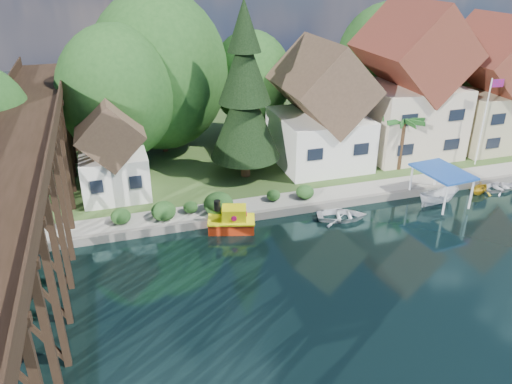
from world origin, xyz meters
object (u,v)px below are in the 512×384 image
Objects in this scene: house_center at (408,90)px; shed at (113,155)px; palm_tree at (404,122)px; tugboat at (232,221)px; house_right at (491,91)px; conifer at (245,96)px; house_left at (320,113)px; boat_white_b at (500,186)px; boat_yellow at (480,187)px; flagpole at (487,113)px; boat_canopy at (440,190)px; trestle_bridge at (26,196)px; boat_white_a at (342,214)px.

house_center is 27.20m from shed.
palm_tree is 1.36× the size of tugboat.
house_right reaches higher than palm_tree.
conifer is at bearing -177.66° from house_right.
house_left is 0.76× the size of conifer.
palm_tree is at bearing 49.34° from boat_white_b.
house_center is at bearing 4.24° from shed.
house_right is 12.87m from boat_yellow.
palm_tree is 9.55m from boat_white_b.
flagpole is (13.66, -4.77, 0.18)m from house_left.
boat_canopy is at bearing -140.72° from house_right.
house_left reaches higher than shed.
house_right is at bearing 39.28° from boat_canopy.
boat_canopy is 1.47× the size of boat_white_b.
flagpole is (31.66, -3.27, 1.49)m from shed.
palm_tree reaches higher than boat_yellow.
house_left is 0.88× the size of house_right.
trestle_bridge is at bearing -170.62° from flagpole.
house_left is 18.11m from shed.
boat_white_b is (12.65, -9.05, -4.81)m from house_left.
house_center is 5.24m from palm_tree.
boat_canopy is (8.33, 0.02, 0.84)m from boat_white_a.
boat_canopy is (13.24, -8.76, -6.24)m from conifer.
house_left is 1.40× the size of shed.
boat_white_b is at bearing -35.56° from house_left.
boat_canopy is (29.03, 1.04, -4.12)m from trestle_bridge.
flagpole is at bearing 33.33° from boat_canopy.
house_left reaches higher than flagpole.
shed is 29.71m from boat_yellow.
shed is (-18.00, -1.50, -1.31)m from house_left.
boat_canopy reaches higher than boat_yellow.
house_right is 2.64× the size of boat_canopy.
boat_canopy is (-11.97, -9.79, -4.55)m from house_right.
house_center is 9.04m from house_right.
flagpole is 17.44m from boat_white_a.
house_left is at bearing 160.74° from flagpole.
boat_white_b is (-1.00, -4.27, -4.98)m from flagpole.
flagpole is at bearing -10.17° from conifer.
boat_white_b is at bearing 2.86° from trestle_bridge.
shed reaches higher than tugboat.
house_left is 2.95× the size of boat_white_a.
trestle_bridge is 3.05× the size of conifer.
conifer is at bearing 40.86° from boat_yellow.
tugboat reaches higher than boat_white_a.
conifer is 20.68m from boat_yellow.
tugboat is 0.78× the size of boat_canopy.
house_right is (41.00, 10.83, 0.43)m from trestle_bridge.
tugboat is (-28.50, -8.98, -5.06)m from house_right.
trestle_bridge is 42.41m from house_right.
house_left reaches higher than trestle_bridge.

